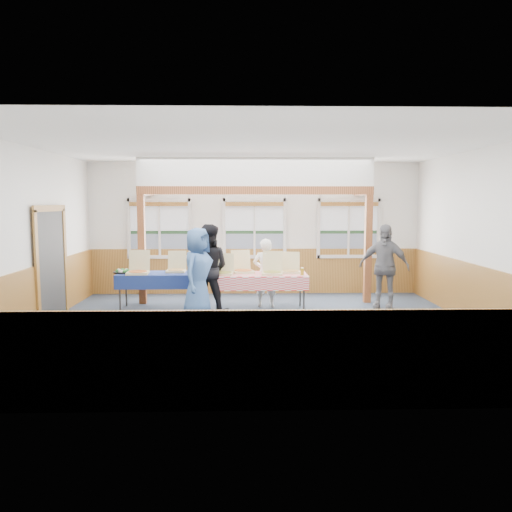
{
  "coord_description": "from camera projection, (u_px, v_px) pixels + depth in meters",
  "views": [
    {
      "loc": [
        -0.26,
        -8.65,
        2.23
      ],
      "look_at": [
        -0.02,
        1.0,
        1.19
      ],
      "focal_mm": 35.0,
      "sensor_mm": 36.0,
      "label": 1
    }
  ],
  "objects": [
    {
      "name": "post_left",
      "position": [
        142.0,
        250.0,
        10.94
      ],
      "size": [
        0.15,
        0.15,
        2.4
      ],
      "primitive_type": "cube",
      "color": "#5E3215",
      "rests_on": "floor"
    },
    {
      "name": "pizza_box_e",
      "position": [
        272.0,
        271.0,
        10.27
      ],
      "size": [
        0.46,
        0.54,
        0.46
      ],
      "rotation": [
        0.0,
        0.0,
        -0.08
      ],
      "color": "beige",
      "rests_on": "table_right"
    },
    {
      "name": "pizza_box_a",
      "position": [
        138.0,
        270.0,
        10.33
      ],
      "size": [
        0.46,
        0.55,
        0.47
      ],
      "rotation": [
        0.0,
        0.0,
        0.06
      ],
      "color": "beige",
      "rests_on": "table_left"
    },
    {
      "name": "window_right",
      "position": [
        349.0,
        225.0,
        12.16
      ],
      "size": [
        1.56,
        0.1,
        1.46
      ],
      "color": "silver",
      "rests_on": "wall_back"
    },
    {
      "name": "wall_right",
      "position": [
        486.0,
        238.0,
        8.77
      ],
      "size": [
        0.0,
        8.0,
        8.0
      ],
      "primitive_type": "plane",
      "rotation": [
        1.57,
        0.0,
        -1.57
      ],
      "color": "silver",
      "rests_on": "floor"
    },
    {
      "name": "window_left",
      "position": [
        159.0,
        225.0,
        12.05
      ],
      "size": [
        1.56,
        0.1,
        1.46
      ],
      "color": "silver",
      "rests_on": "wall_back"
    },
    {
      "name": "pizza_box_d",
      "position": [
        243.0,
        269.0,
        10.52
      ],
      "size": [
        0.52,
        0.59,
        0.46
      ],
      "rotation": [
        0.0,
        0.0,
        0.22
      ],
      "color": "beige",
      "rests_on": "table_right"
    },
    {
      "name": "wainscot_front",
      "position": [
        268.0,
        360.0,
        5.33
      ],
      "size": [
        7.98,
        0.05,
        1.1
      ],
      "primitive_type": "cube",
      "color": "brown",
      "rests_on": "floor"
    },
    {
      "name": "wainscot_left",
      "position": [
        31.0,
        299.0,
        8.69
      ],
      "size": [
        0.05,
        6.98,
        1.1
      ],
      "primitive_type": "cube",
      "color": "brown",
      "rests_on": "floor"
    },
    {
      "name": "veggie_tray",
      "position": [
        123.0,
        272.0,
        10.44
      ],
      "size": [
        0.38,
        0.38,
        0.09
      ],
      "color": "black",
      "rests_on": "table_left"
    },
    {
      "name": "wall_back",
      "position": [
        254.0,
        228.0,
        12.15
      ],
      "size": [
        8.0,
        0.0,
        8.0
      ],
      "primitive_type": "plane",
      "rotation": [
        1.57,
        0.0,
        0.0
      ],
      "color": "silver",
      "rests_on": "floor"
    },
    {
      "name": "ceiling",
      "position": [
        259.0,
        145.0,
        8.5
      ],
      "size": [
        8.0,
        8.0,
        0.0
      ],
      "primitive_type": "plane",
      "rotation": [
        3.14,
        0.0,
        0.0
      ],
      "color": "white",
      "rests_on": "wall_back"
    },
    {
      "name": "table_right",
      "position": [
        260.0,
        276.0,
        10.35
      ],
      "size": [
        2.07,
        1.23,
        0.76
      ],
      "rotation": [
        0.0,
        0.0,
        -0.2
      ],
      "color": "#303030",
      "rests_on": "floor"
    },
    {
      "name": "wall_front",
      "position": [
        269.0,
        263.0,
        5.2
      ],
      "size": [
        8.0,
        0.0,
        8.0
      ],
      "primitive_type": "plane",
      "rotation": [
        -1.57,
        0.0,
        0.0
      ],
      "color": "silver",
      "rests_on": "floor"
    },
    {
      "name": "person_grey",
      "position": [
        384.0,
        267.0,
        10.47
      ],
      "size": [
        1.13,
        0.87,
        1.78
      ],
      "primitive_type": "imported",
      "rotation": [
        0.0,
        0.0,
        -0.48
      ],
      "color": "slate",
      "rests_on": "floor"
    },
    {
      "name": "cross_beam",
      "position": [
        256.0,
        190.0,
        10.87
      ],
      "size": [
        5.15,
        0.18,
        0.18
      ],
      "primitive_type": "cube",
      "color": "#5E3215",
      "rests_on": "post_left"
    },
    {
      "name": "post_right",
      "position": [
        368.0,
        249.0,
        11.06
      ],
      "size": [
        0.15,
        0.15,
        2.4
      ],
      "primitive_type": "cube",
      "color": "#5E3215",
      "rests_on": "floor"
    },
    {
      "name": "woman_white",
      "position": [
        266.0,
        273.0,
        10.64
      ],
      "size": [
        0.58,
        0.42,
        1.47
      ],
      "primitive_type": "imported",
      "rotation": [
        0.0,
        0.0,
        3.01
      ],
      "color": "white",
      "rests_on": "floor"
    },
    {
      "name": "table_left",
      "position": [
        159.0,
        276.0,
        10.46
      ],
      "size": [
        1.83,
        1.27,
        0.76
      ],
      "rotation": [
        0.0,
        0.0,
        0.32
      ],
      "color": "#303030",
      "rests_on": "floor"
    },
    {
      "name": "floor",
      "position": [
        259.0,
        329.0,
        8.85
      ],
      "size": [
        8.0,
        8.0,
        0.0
      ],
      "primitive_type": "plane",
      "color": "#2B3347",
      "rests_on": "ground"
    },
    {
      "name": "pizza_box_c",
      "position": [
        224.0,
        271.0,
        10.23
      ],
      "size": [
        0.42,
        0.5,
        0.41
      ],
      "rotation": [
        0.0,
        0.0,
        -0.1
      ],
      "color": "beige",
      "rests_on": "table_right"
    },
    {
      "name": "pizza_box_b",
      "position": [
        176.0,
        269.0,
        10.62
      ],
      "size": [
        0.4,
        0.49,
        0.43
      ],
      "rotation": [
        0.0,
        0.0,
        0.01
      ],
      "color": "beige",
      "rests_on": "table_left"
    },
    {
      "name": "wainscot_back",
      "position": [
        254.0,
        271.0,
        12.24
      ],
      "size": [
        7.98,
        0.05,
        1.1
      ],
      "primitive_type": "cube",
      "color": "brown",
      "rests_on": "floor"
    },
    {
      "name": "woman_black",
      "position": [
        208.0,
        269.0,
        10.08
      ],
      "size": [
        0.99,
        0.83,
        1.8
      ],
      "primitive_type": "imported",
      "rotation": [
        0.0,
        0.0,
        2.95
      ],
      "color": "black",
      "rests_on": "floor"
    },
    {
      "name": "man_blue",
      "position": [
        198.0,
        273.0,
        9.64
      ],
      "size": [
        0.83,
        1.0,
        1.75
      ],
      "primitive_type": "imported",
      "rotation": [
        0.0,
        0.0,
        1.19
      ],
      "color": "#3B5F94",
      "rests_on": "floor"
    },
    {
      "name": "wall_left",
      "position": [
        27.0,
        239.0,
        8.58
      ],
      "size": [
        0.0,
        8.0,
        8.0
      ],
      "primitive_type": "plane",
      "rotation": [
        1.57,
        0.0,
        1.57
      ],
      "color": "silver",
      "rests_on": "floor"
    },
    {
      "name": "window_mid",
      "position": [
        254.0,
        225.0,
        12.1
      ],
      "size": [
        1.56,
        0.1,
        1.46
      ],
      "color": "silver",
      "rests_on": "wall_back"
    },
    {
      "name": "wainscot_right",
      "position": [
        481.0,
        297.0,
        8.88
      ],
      "size": [
        0.05,
        6.98,
        1.1
      ],
      "primitive_type": "cube",
      "color": "brown",
      "rests_on": "floor"
    },
    {
      "name": "pizza_box_f",
      "position": [
        291.0,
        270.0,
        10.5
      ],
      "size": [
        0.42,
        0.49,
        0.42
      ],
      "rotation": [
        0.0,
        0.0,
        -0.07
      ],
      "color": "beige",
      "rests_on": "table_right"
    },
    {
      "name": "cased_opening",
      "position": [
        51.0,
        264.0,
        9.53
      ],
      "size": [
        0.06,
        1.3,
        2.1
      ],
      "primitive_type": "cube",
      "color": "#303030",
      "rests_on": "wall_left"
    },
    {
      "name": "drink_glass",
      "position": [
        302.0,
        272.0,
        10.11
      ],
      "size": [
        0.07,
        0.07,
        0.15
      ],
      "primitive_type": "cylinder",
      "color": "olive",
      "rests_on": "table_right"
    }
  ]
}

